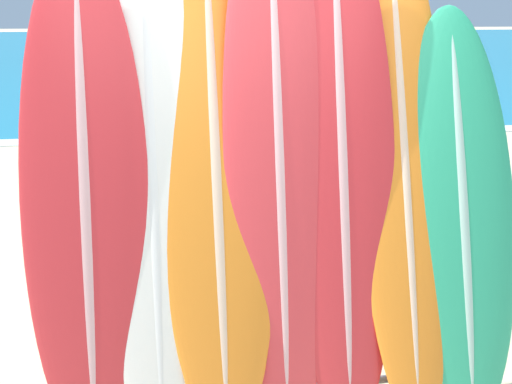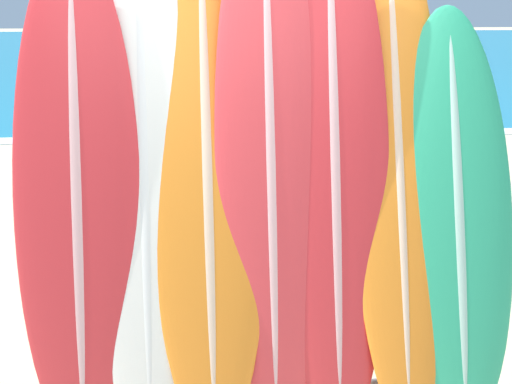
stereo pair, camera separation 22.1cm
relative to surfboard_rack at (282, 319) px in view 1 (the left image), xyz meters
name	(u,v)px [view 1 (the left image)]	position (x,y,z in m)	size (l,w,h in m)	color
ocean_water	(146,47)	(-0.07, 37.49, -0.51)	(120.00, 60.00, 0.01)	teal
surfboard_rack	(282,319)	(0.00, 0.00, 0.00)	(2.20, 0.04, 0.95)	slate
surfboard_slot_0	(85,197)	(-0.94, 0.03, 0.67)	(0.59, 0.64, 2.37)	red
surfboard_slot_1	(153,180)	(-0.62, 0.06, 0.73)	(0.53, 0.75, 2.49)	silver
surfboard_slot_2	(215,172)	(-0.32, 0.07, 0.76)	(0.58, 0.84, 2.54)	orange
surfboard_slot_3	(278,162)	(-0.02, 0.05, 0.80)	(0.54, 0.68, 2.63)	red
surfboard_slot_4	(341,161)	(0.30, 0.05, 0.80)	(0.56, 0.70, 2.62)	red
surfboard_slot_5	(403,163)	(0.63, 0.07, 0.77)	(0.50, 0.89, 2.56)	orange
surfboard_slot_6	(460,212)	(0.92, -0.01, 0.52)	(0.59, 0.69, 2.07)	#289E70
person_near_water	(303,131)	(0.93, 3.54, 0.35)	(0.27, 0.24, 1.58)	#A87A5B
person_mid_beach	(52,96)	(-1.74, 6.14, 0.45)	(0.29, 0.24, 1.76)	#846047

